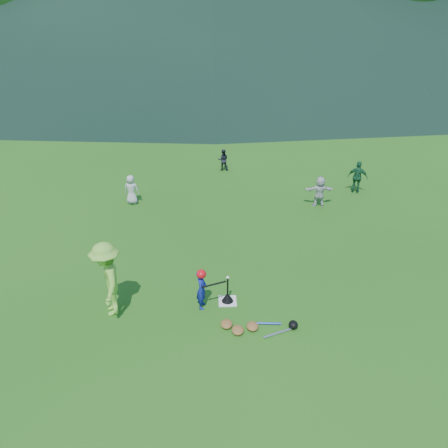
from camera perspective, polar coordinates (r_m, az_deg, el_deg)
name	(u,v)px	position (r m, az deg, el deg)	size (l,w,h in m)	color
ground	(228,301)	(11.23, 0.47, -10.08)	(120.00, 120.00, 0.00)	#205713
home_plate	(228,301)	(11.23, 0.47, -10.04)	(0.45, 0.45, 0.02)	silver
baseball	(228,277)	(10.79, 0.48, -6.99)	(0.08, 0.08, 0.08)	white
batter_child	(202,289)	(10.77, -2.93, -8.51)	(0.38, 0.25, 1.06)	navy
adult_coach	(108,279)	(10.71, -14.97, -6.99)	(1.24, 0.71, 1.91)	#7BC83B
fielder_a	(131,190)	(16.38, -12.00, 4.42)	(0.54, 0.35, 1.10)	#BCBCBC
fielder_b	(223,160)	(19.25, -0.11, 8.39)	(0.46, 0.36, 0.95)	black
fielder_c	(358,177)	(17.67, 17.04, 5.86)	(0.75, 0.31, 1.28)	#1A5831
fielder_d	(320,191)	(16.19, 12.37, 4.18)	(1.06, 0.34, 1.14)	silver
batting_tee	(228,297)	(11.15, 0.47, -9.56)	(0.30, 0.30, 0.68)	black
batter_gear	(202,275)	(10.52, -2.86, -6.66)	(0.72, 0.30, 0.42)	red
equipment_pile	(253,327)	(10.43, 3.75, -13.22)	(1.80, 0.65, 0.19)	olive
outfield_fence	(213,80)	(37.36, -1.49, 18.34)	(70.07, 0.08, 1.33)	gray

